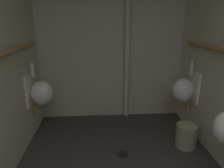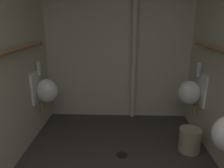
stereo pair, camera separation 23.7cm
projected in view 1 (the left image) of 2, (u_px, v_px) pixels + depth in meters
name	position (u px, v px, depth m)	size (l,w,h in m)	color
wall_back	(111.00, 38.00, 3.30)	(2.43, 0.06, 2.64)	beige
urinal_left_mid	(40.00, 92.00, 2.84)	(0.32, 0.30, 0.76)	white
urinal_right_far	(185.00, 89.00, 2.97)	(0.32, 0.30, 0.76)	white
standpipe_back_wall	(127.00, 38.00, 3.21)	(0.07, 0.07, 2.59)	beige
floor_drain	(122.00, 154.00, 2.59)	(0.14, 0.14, 0.01)	black
waste_bin	(186.00, 136.00, 2.72)	(0.27, 0.27, 0.30)	#9E937A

